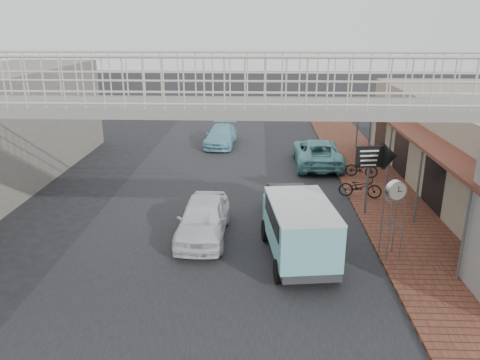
# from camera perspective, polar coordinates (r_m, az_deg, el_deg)

# --- Properties ---
(ground) EXTENTS (120.00, 120.00, 0.00)m
(ground) POSITION_cam_1_polar(r_m,az_deg,el_deg) (16.62, -1.95, -6.43)
(ground) COLOR black
(ground) RESTS_ON ground
(road_strip) EXTENTS (10.00, 60.00, 0.01)m
(road_strip) POSITION_cam_1_polar(r_m,az_deg,el_deg) (16.62, -1.95, -6.41)
(road_strip) COLOR black
(road_strip) RESTS_ON ground
(sidewalk) EXTENTS (3.00, 40.00, 0.10)m
(sidewalk) POSITION_cam_1_polar(r_m,az_deg,el_deg) (20.03, 17.62, -2.72)
(sidewalk) COLOR brown
(sidewalk) RESTS_ON ground
(footbridge) EXTENTS (16.40, 2.40, 6.34)m
(footbridge) POSITION_cam_1_polar(r_m,az_deg,el_deg) (11.73, -3.57, -0.55)
(footbridge) COLOR gray
(footbridge) RESTS_ON ground
(white_hatchback) EXTENTS (1.70, 4.07, 1.37)m
(white_hatchback) POSITION_cam_1_polar(r_m,az_deg,el_deg) (16.09, -4.51, -4.67)
(white_hatchback) COLOR white
(white_hatchback) RESTS_ON ground
(dark_sedan) EXTENTS (1.75, 3.98, 1.27)m
(dark_sedan) POSITION_cam_1_polar(r_m,az_deg,el_deg) (17.25, 6.08, -3.27)
(dark_sedan) COLOR black
(dark_sedan) RESTS_ON ground
(angkot_curb) EXTENTS (2.30, 4.96, 1.38)m
(angkot_curb) POSITION_cam_1_polar(r_m,az_deg,el_deg) (24.56, 9.37, 3.34)
(angkot_curb) COLOR #65ADB0
(angkot_curb) RESTS_ON ground
(angkot_far) EXTENTS (1.90, 4.18, 1.19)m
(angkot_far) POSITION_cam_1_polar(r_m,az_deg,el_deg) (28.39, -2.33, 5.42)
(angkot_far) COLOR #78BFD1
(angkot_far) RESTS_ON ground
(angkot_van) EXTENTS (2.27, 4.19, 1.96)m
(angkot_van) POSITION_cam_1_polar(r_m,az_deg,el_deg) (14.37, 7.22, -5.26)
(angkot_van) COLOR black
(angkot_van) RESTS_ON ground
(motorcycle_near) EXTENTS (1.83, 0.93, 0.92)m
(motorcycle_near) POSITION_cam_1_polar(r_m,az_deg,el_deg) (20.11, 14.45, -0.80)
(motorcycle_near) COLOR black
(motorcycle_near) RESTS_ON sidewalk
(motorcycle_far) EXTENTS (1.58, 0.84, 0.91)m
(motorcycle_far) POSITION_cam_1_polar(r_m,az_deg,el_deg) (22.79, 14.59, 1.45)
(motorcycle_far) COLOR black
(motorcycle_far) RESTS_ON sidewalk
(street_clock) EXTENTS (0.64, 0.59, 2.50)m
(street_clock) POSITION_cam_1_polar(r_m,az_deg,el_deg) (14.74, 18.45, -1.63)
(street_clock) COLOR #59595B
(street_clock) RESTS_ON sidewalk
(arrow_sign) EXTENTS (1.64, 1.06, 2.75)m
(arrow_sign) POSITION_cam_1_polar(r_m,az_deg,el_deg) (18.15, 17.54, 2.69)
(arrow_sign) COLOR #59595B
(arrow_sign) RESTS_ON sidewalk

